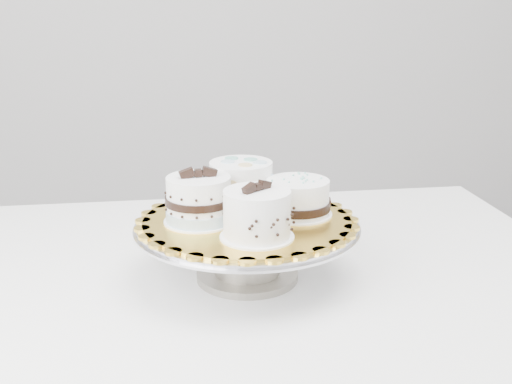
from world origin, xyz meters
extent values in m
cube|color=white|center=(-0.02, 0.19, 0.73)|extent=(1.36, 0.97, 0.04)
cube|color=white|center=(0.61, 0.51, 0.35)|extent=(0.05, 0.05, 0.71)
cylinder|color=gray|center=(0.02, 0.15, 0.76)|extent=(0.17, 0.17, 0.01)
cylinder|color=gray|center=(0.02, 0.15, 0.80)|extent=(0.11, 0.11, 0.09)
cylinder|color=silver|center=(0.02, 0.15, 0.85)|extent=(0.36, 0.36, 0.01)
cylinder|color=silver|center=(0.02, 0.15, 0.84)|extent=(0.37, 0.37, 0.00)
cylinder|color=gold|center=(0.02, 0.15, 0.85)|extent=(0.40, 0.40, 0.01)
cylinder|color=white|center=(0.02, 0.06, 0.86)|extent=(0.11, 0.11, 0.00)
cylinder|color=white|center=(0.02, 0.06, 0.89)|extent=(0.14, 0.14, 0.07)
cylinder|color=white|center=(-0.06, 0.15, 0.86)|extent=(0.12, 0.12, 0.00)
cylinder|color=white|center=(-0.06, 0.15, 0.89)|extent=(0.11, 0.11, 0.07)
cylinder|color=#A9C6D5|center=(-0.06, 0.15, 0.87)|extent=(0.11, 0.11, 0.02)
cylinder|color=black|center=(-0.06, 0.15, 0.89)|extent=(0.11, 0.11, 0.01)
cylinder|color=white|center=(0.02, 0.21, 0.86)|extent=(0.12, 0.12, 0.00)
cylinder|color=white|center=(0.02, 0.21, 0.90)|extent=(0.13, 0.13, 0.08)
cylinder|color=white|center=(0.11, 0.15, 0.86)|extent=(0.12, 0.12, 0.00)
cylinder|color=white|center=(0.11, 0.15, 0.89)|extent=(0.12, 0.12, 0.06)
cylinder|color=black|center=(0.11, 0.15, 0.87)|extent=(0.11, 0.11, 0.01)
camera|label=1|loc=(-0.20, -0.82, 1.21)|focal=45.00mm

